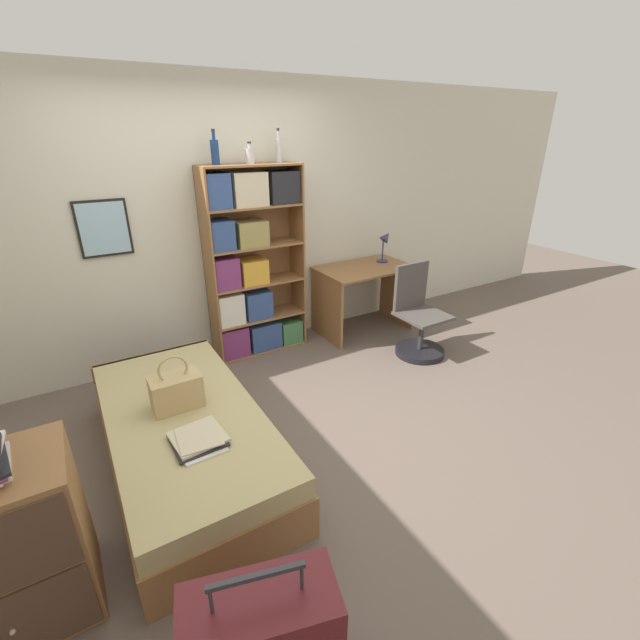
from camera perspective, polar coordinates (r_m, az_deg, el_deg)
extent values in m
plane|color=#66564C|center=(3.43, -4.85, -14.28)|extent=(14.00, 14.00, 0.00)
cube|color=beige|center=(4.23, -15.07, 12.02)|extent=(10.00, 0.06, 2.60)
cube|color=black|center=(4.03, -26.88, 10.84)|extent=(0.40, 0.02, 0.46)
cube|color=#99C1D6|center=(4.02, -26.87, 10.81)|extent=(0.36, 0.01, 0.42)
cube|color=olive|center=(3.17, -17.19, -15.80)|extent=(0.94, 1.93, 0.29)
cube|color=tan|center=(3.04, -17.69, -12.64)|extent=(0.91, 1.90, 0.14)
cube|color=olive|center=(3.91, -20.94, -6.89)|extent=(0.94, 0.04, 0.43)
cube|color=tan|center=(3.00, -18.60, -9.03)|extent=(0.32, 0.19, 0.23)
torus|color=tan|center=(2.91, -19.03, -6.21)|extent=(0.19, 0.02, 0.19)
cube|color=silver|center=(2.71, -15.84, -15.37)|extent=(0.25, 0.34, 0.01)
cube|color=#232328|center=(2.71, -15.99, -15.12)|extent=(0.30, 0.30, 0.01)
cube|color=beige|center=(2.71, -15.94, -14.72)|extent=(0.32, 0.31, 0.02)
cube|color=beige|center=(2.69, -15.84, -14.73)|extent=(0.26, 0.28, 0.01)
cylinder|color=#2D2D33|center=(1.79, -14.36, -32.46)|extent=(0.01, 0.01, 0.12)
cylinder|color=#2D2D33|center=(1.80, -2.45, -30.95)|extent=(0.01, 0.01, 0.12)
cube|color=#2D2D33|center=(1.74, -8.48, -30.72)|extent=(0.34, 0.11, 0.02)
cube|color=olive|center=(2.56, -36.66, -23.41)|extent=(0.66, 0.48, 0.84)
cube|color=#513828|center=(2.53, -35.75, -30.48)|extent=(0.62, 0.01, 0.38)
sphere|color=#B2A893|center=(2.52, -35.76, -30.69)|extent=(0.02, 0.02, 0.02)
cube|color=olive|center=(4.11, -14.49, 6.30)|extent=(0.02, 0.32, 1.85)
cube|color=olive|center=(4.44, -3.05, 8.32)|extent=(0.02, 0.32, 1.85)
cube|color=olive|center=(4.39, -9.36, 7.86)|extent=(0.94, 0.01, 1.85)
cube|color=olive|center=(4.60, -7.88, -3.61)|extent=(0.90, 0.32, 0.02)
cube|color=olive|center=(4.44, -8.14, 0.52)|extent=(0.90, 0.32, 0.02)
cube|color=olive|center=(4.31, -8.42, 5.03)|extent=(0.90, 0.32, 0.02)
cube|color=olive|center=(4.21, -8.72, 9.80)|extent=(0.90, 0.32, 0.02)
cube|color=olive|center=(4.14, -9.04, 14.76)|extent=(0.90, 0.32, 0.02)
cube|color=olive|center=(4.10, -9.38, 19.74)|extent=(0.90, 0.32, 0.02)
cube|color=#7A336B|center=(4.42, -11.52, -2.69)|extent=(0.27, 0.24, 0.31)
cube|color=#334C84|center=(4.53, -7.57, -1.93)|extent=(0.33, 0.24, 0.28)
cube|color=#427A4C|center=(4.64, -4.22, -1.34)|extent=(0.23, 0.24, 0.24)
cube|color=silver|center=(4.27, -12.06, 1.58)|extent=(0.25, 0.24, 0.31)
cube|color=#334C84|center=(4.36, -8.48, 2.17)|extent=(0.27, 0.24, 0.28)
cube|color=#7A336B|center=(4.14, -12.60, 6.20)|extent=(0.23, 0.24, 0.29)
cube|color=gold|center=(4.24, -9.04, 6.48)|extent=(0.26, 0.24, 0.24)
cube|color=#334C84|center=(4.05, -13.18, 10.99)|extent=(0.21, 0.24, 0.27)
cube|color=#99894C|center=(4.15, -9.29, 11.36)|extent=(0.29, 0.24, 0.24)
cube|color=#334C84|center=(3.99, -13.73, 16.38)|extent=(0.21, 0.24, 0.30)
cube|color=beige|center=(4.09, -9.64, 16.84)|extent=(0.32, 0.24, 0.30)
cube|color=#232328|center=(4.22, -5.19, 17.25)|extent=(0.29, 0.24, 0.29)
cylinder|color=navy|center=(4.02, -13.83, 20.88)|extent=(0.07, 0.07, 0.20)
cylinder|color=navy|center=(4.01, -14.03, 22.73)|extent=(0.03, 0.03, 0.06)
cylinder|color=#232328|center=(4.01, -14.09, 23.34)|extent=(0.03, 0.03, 0.02)
cylinder|color=#B7BCC1|center=(4.09, -9.33, 20.76)|extent=(0.08, 0.08, 0.13)
cylinder|color=#B7BCC1|center=(4.09, -9.41, 21.93)|extent=(0.03, 0.03, 0.04)
cylinder|color=#232328|center=(4.09, -9.44, 22.32)|extent=(0.04, 0.04, 0.01)
cylinder|color=#B7BCC1|center=(4.24, -5.53, 21.57)|extent=(0.06, 0.06, 0.20)
cylinder|color=#B7BCC1|center=(4.24, -5.60, 23.38)|extent=(0.02, 0.02, 0.06)
cylinder|color=#232328|center=(4.24, -5.63, 23.97)|extent=(0.03, 0.03, 0.02)
cube|color=olive|center=(4.75, 6.04, 6.89)|extent=(1.03, 0.65, 0.02)
cube|color=olive|center=(4.61, 0.88, 1.55)|extent=(0.03, 0.61, 0.72)
cube|color=olive|center=(5.17, 10.29, 3.66)|extent=(0.03, 0.61, 0.72)
cylinder|color=navy|center=(4.97, 8.28, 7.79)|extent=(0.13, 0.13, 0.02)
cylinder|color=navy|center=(4.94, 8.37, 9.25)|extent=(0.02, 0.02, 0.24)
cone|color=navy|center=(4.93, 8.83, 10.94)|extent=(0.15, 0.11, 0.15)
cylinder|color=black|center=(4.55, 13.12, -4.07)|extent=(0.50, 0.50, 0.06)
cylinder|color=#333338|center=(4.47, 13.33, -2.06)|extent=(0.05, 0.05, 0.41)
cube|color=#47423D|center=(4.38, 13.60, 0.56)|extent=(0.46, 0.46, 0.03)
cube|color=#47423D|center=(4.43, 12.02, 4.48)|extent=(0.41, 0.04, 0.47)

